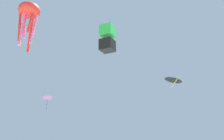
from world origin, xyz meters
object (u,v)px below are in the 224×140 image
object	(u,v)px
kite_octopus_red	(29,13)
kite_delta_black	(173,79)
kite_box_green	(107,38)
kite_diamond_pink	(47,98)

from	to	relation	value
kite_octopus_red	kite_delta_black	bearing A→B (deg)	72.40
kite_octopus_red	kite_box_green	bearing A→B (deg)	27.53
kite_diamond_pink	kite_delta_black	size ratio (longest dim) A/B	0.68
kite_octopus_red	kite_delta_black	xyz separation A→B (m)	(23.56, 9.04, -5.96)
kite_box_green	kite_diamond_pink	distance (m)	23.26
kite_box_green	kite_diamond_pink	xyz separation A→B (m)	(-9.91, 20.89, -2.51)
kite_diamond_pink	kite_box_green	bearing A→B (deg)	83.32
kite_octopus_red	kite_diamond_pink	size ratio (longest dim) A/B	2.80
kite_box_green	kite_octopus_red	bearing A→B (deg)	7.34
kite_diamond_pink	kite_delta_black	world-z (taller)	kite_delta_black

